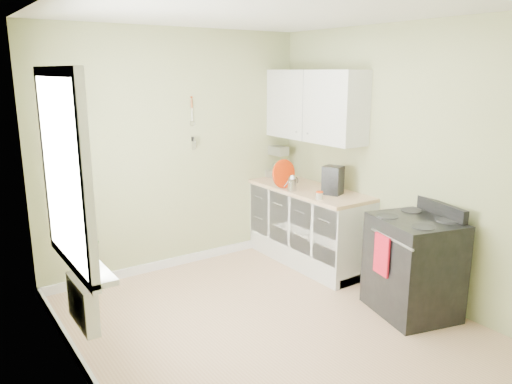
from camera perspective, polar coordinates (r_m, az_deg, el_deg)
floor at (r=4.66m, az=1.49°, el=-15.15°), size 3.20×3.60×0.02m
ceiling at (r=4.11m, az=1.74°, el=20.27°), size 3.20×3.60×0.02m
wall_back at (r=5.72m, az=-9.12°, el=4.59°), size 3.20×0.02×2.70m
wall_left at (r=3.51m, az=-20.21°, el=-1.84°), size 0.02×3.60×2.70m
wall_right at (r=5.27m, az=15.96°, el=3.46°), size 0.02×3.60×2.70m
base_cabinets at (r=5.96m, az=6.06°, el=-4.01°), size 0.60×1.60×0.87m
countertop at (r=5.83m, az=6.09°, el=0.24°), size 0.64×1.60×0.04m
upper_cabinets at (r=5.85m, az=6.71°, el=9.80°), size 0.35×1.40×0.80m
window at (r=3.76m, az=-21.21°, el=2.19°), size 0.06×1.14×1.44m
window_sill at (r=3.95m, az=-19.34°, el=-7.23°), size 0.18×1.14×0.04m
radiator at (r=4.03m, az=-19.19°, el=-11.92°), size 0.12×0.50×0.35m
wall_utensils at (r=5.75m, az=-7.26°, el=6.86°), size 0.02×0.14×0.58m
stove at (r=4.93m, az=17.55°, el=-8.00°), size 0.83×0.89×1.05m
stand_mixer at (r=6.39m, az=2.27°, el=3.41°), size 0.25×0.39×0.44m
kettle at (r=5.67m, az=4.13°, el=1.05°), size 0.18×0.11×0.18m
coffee_maker at (r=5.55m, az=8.76°, el=1.26°), size 0.24×0.25×0.31m
red_tray at (r=5.77m, az=3.19°, el=2.09°), size 0.34×0.09×0.34m
jar at (r=5.33m, az=7.27°, el=-0.37°), size 0.08×0.08×0.08m
plant_a at (r=3.67m, az=-18.35°, el=-6.03°), size 0.18×0.18×0.29m
plant_b at (r=3.99m, az=-19.78°, el=-4.30°), size 0.23×0.23×0.33m
plant_c at (r=4.25m, az=-20.69°, el=-3.73°), size 0.21×0.21×0.26m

